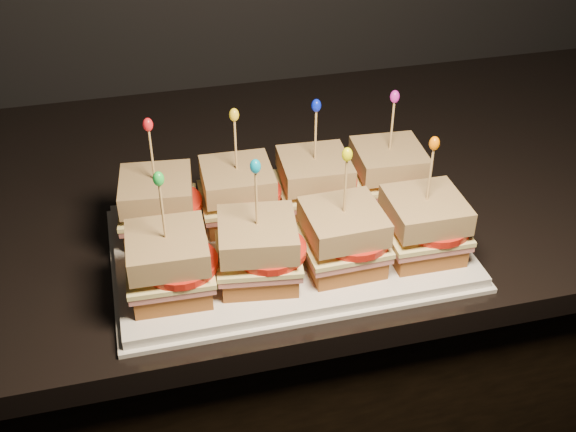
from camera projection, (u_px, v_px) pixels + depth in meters
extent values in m
cube|color=black|center=(164.00, 415.00, 1.30)|extent=(2.67, 0.64, 0.88)
cube|color=black|center=(133.00, 205.00, 1.04)|extent=(2.71, 0.68, 0.03)
cube|color=white|center=(288.00, 246.00, 0.91)|extent=(0.43, 0.27, 0.02)
cube|color=white|center=(288.00, 249.00, 0.92)|extent=(0.44, 0.28, 0.01)
cube|color=brown|center=(160.00, 222.00, 0.92)|extent=(0.10, 0.10, 0.02)
cube|color=#B5655D|center=(159.00, 212.00, 0.91)|extent=(0.10, 0.10, 0.01)
cube|color=#F2E890|center=(158.00, 207.00, 0.91)|extent=(0.11, 0.10, 0.01)
cylinder|color=red|center=(168.00, 204.00, 0.90)|extent=(0.09, 0.09, 0.01)
cube|color=brown|center=(156.00, 189.00, 0.89)|extent=(0.10, 0.10, 0.03)
cylinder|color=tan|center=(152.00, 158.00, 0.87)|extent=(0.00, 0.00, 0.09)
ellipsoid|color=red|center=(148.00, 125.00, 0.84)|extent=(0.01, 0.01, 0.02)
cube|color=brown|center=(239.00, 211.00, 0.94)|extent=(0.09, 0.09, 0.02)
cube|color=#B5655D|center=(238.00, 201.00, 0.93)|extent=(0.10, 0.09, 0.01)
cube|color=#F2E890|center=(238.00, 196.00, 0.93)|extent=(0.10, 0.10, 0.01)
cylinder|color=red|center=(248.00, 193.00, 0.92)|extent=(0.09, 0.09, 0.01)
cube|color=brown|center=(237.00, 179.00, 0.91)|extent=(0.09, 0.09, 0.03)
cylinder|color=tan|center=(236.00, 148.00, 0.89)|extent=(0.00, 0.00, 0.09)
ellipsoid|color=yellow|center=(234.00, 115.00, 0.86)|extent=(0.01, 0.01, 0.02)
cube|color=brown|center=(314.00, 200.00, 0.96)|extent=(0.09, 0.09, 0.02)
cube|color=#B5655D|center=(314.00, 190.00, 0.95)|extent=(0.10, 0.10, 0.01)
cube|color=#F2E890|center=(314.00, 186.00, 0.95)|extent=(0.10, 0.10, 0.01)
cylinder|color=red|center=(324.00, 182.00, 0.94)|extent=(0.09, 0.09, 0.01)
cube|color=brown|center=(315.00, 168.00, 0.93)|extent=(0.09, 0.09, 0.03)
cylinder|color=tan|center=(315.00, 138.00, 0.91)|extent=(0.00, 0.00, 0.09)
ellipsoid|color=#081CD8|center=(316.00, 106.00, 0.88)|extent=(0.01, 0.01, 0.02)
cube|color=brown|center=(386.00, 190.00, 0.98)|extent=(0.09, 0.09, 0.02)
cube|color=#B5655D|center=(387.00, 180.00, 0.97)|extent=(0.10, 0.10, 0.01)
cube|color=#F2E890|center=(387.00, 176.00, 0.97)|extent=(0.10, 0.10, 0.01)
cylinder|color=red|center=(398.00, 172.00, 0.96)|extent=(0.09, 0.09, 0.01)
cube|color=brown|center=(389.00, 159.00, 0.95)|extent=(0.09, 0.09, 0.03)
cylinder|color=tan|center=(392.00, 129.00, 0.93)|extent=(0.00, 0.00, 0.09)
ellipsoid|color=#C820B1|center=(395.00, 97.00, 0.90)|extent=(0.01, 0.01, 0.02)
cube|color=brown|center=(171.00, 283.00, 0.82)|extent=(0.09, 0.09, 0.02)
cube|color=#B5655D|center=(170.00, 272.00, 0.81)|extent=(0.10, 0.09, 0.01)
cube|color=#F2E890|center=(169.00, 267.00, 0.81)|extent=(0.10, 0.10, 0.01)
cylinder|color=red|center=(180.00, 263.00, 0.80)|extent=(0.09, 0.09, 0.01)
cube|color=brown|center=(167.00, 248.00, 0.79)|extent=(0.09, 0.09, 0.03)
cylinder|color=tan|center=(163.00, 215.00, 0.77)|extent=(0.00, 0.00, 0.09)
ellipsoid|color=green|center=(158.00, 179.00, 0.74)|extent=(0.01, 0.01, 0.02)
cube|color=brown|center=(258.00, 269.00, 0.84)|extent=(0.10, 0.10, 0.02)
cube|color=#B5655D|center=(258.00, 258.00, 0.83)|extent=(0.11, 0.10, 0.01)
cube|color=#F2E890|center=(258.00, 253.00, 0.83)|extent=(0.11, 0.11, 0.01)
cylinder|color=red|center=(269.00, 250.00, 0.82)|extent=(0.09, 0.09, 0.01)
cube|color=brown|center=(257.00, 235.00, 0.82)|extent=(0.10, 0.10, 0.03)
cylinder|color=tan|center=(256.00, 202.00, 0.79)|extent=(0.00, 0.00, 0.09)
ellipsoid|color=#0792BE|center=(255.00, 166.00, 0.76)|extent=(0.01, 0.01, 0.02)
cube|color=brown|center=(342.00, 256.00, 0.86)|extent=(0.09, 0.09, 0.02)
cube|color=#B5655D|center=(342.00, 245.00, 0.86)|extent=(0.10, 0.09, 0.01)
cube|color=#F2E890|center=(343.00, 240.00, 0.85)|extent=(0.10, 0.10, 0.01)
cylinder|color=red|center=(354.00, 237.00, 0.84)|extent=(0.09, 0.09, 0.01)
cube|color=brown|center=(344.00, 222.00, 0.84)|extent=(0.09, 0.09, 0.03)
cylinder|color=tan|center=(345.00, 189.00, 0.81)|extent=(0.00, 0.00, 0.09)
ellipsoid|color=#E3EC03|center=(347.00, 155.00, 0.78)|extent=(0.01, 0.01, 0.02)
cube|color=brown|center=(421.00, 243.00, 0.88)|extent=(0.09, 0.09, 0.02)
cube|color=#B5655D|center=(423.00, 233.00, 0.88)|extent=(0.10, 0.09, 0.01)
cube|color=#F2E890|center=(423.00, 228.00, 0.87)|extent=(0.10, 0.09, 0.01)
cylinder|color=red|center=(435.00, 224.00, 0.86)|extent=(0.09, 0.09, 0.01)
cube|color=brown|center=(426.00, 210.00, 0.86)|extent=(0.09, 0.09, 0.03)
cylinder|color=tan|center=(430.00, 178.00, 0.83)|extent=(0.00, 0.00, 0.09)
ellipsoid|color=orange|center=(434.00, 143.00, 0.80)|extent=(0.01, 0.01, 0.02)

